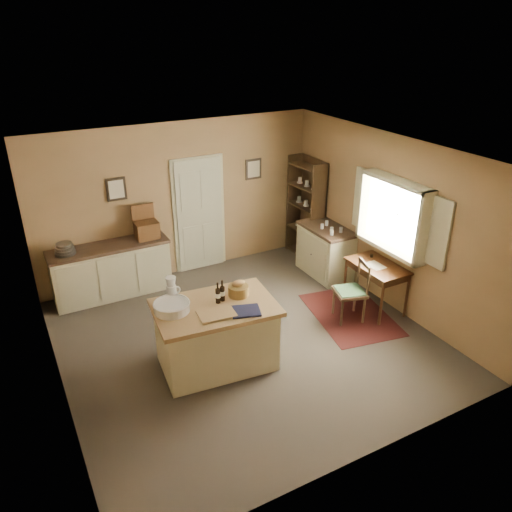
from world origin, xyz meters
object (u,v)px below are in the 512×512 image
at_px(work_island, 215,334).
at_px(sideboard, 112,269).
at_px(right_cabinet, 325,251).
at_px(desk_chair, 350,292).
at_px(writing_desk, 377,270).
at_px(shelving_unit, 308,209).

bearing_deg(work_island, sideboard, 112.11).
relative_size(sideboard, right_cabinet, 1.78).
bearing_deg(desk_chair, right_cabinet, 84.39).
distance_m(work_island, writing_desk, 2.81).
xyz_separation_m(work_island, right_cabinet, (2.80, 1.48, -0.02)).
bearing_deg(sideboard, right_cabinet, -16.35).
distance_m(right_cabinet, shelving_unit, 0.99).
bearing_deg(work_island, shelving_unit, 43.85).
bearing_deg(right_cabinet, desk_chair, -111.51).
height_order(writing_desk, shelving_unit, shelving_unit).
distance_m(writing_desk, desk_chair, 0.60).
bearing_deg(desk_chair, shelving_unit, 88.46).
bearing_deg(shelving_unit, work_island, -141.89).
distance_m(sideboard, shelving_unit, 3.73).
distance_m(work_island, shelving_unit, 3.78).
distance_m(writing_desk, right_cabinet, 1.37).
height_order(sideboard, writing_desk, sideboard).
height_order(work_island, right_cabinet, work_island).
bearing_deg(desk_chair, writing_desk, 22.49).
relative_size(desk_chair, shelving_unit, 0.49).
bearing_deg(work_island, writing_desk, 8.36).
xyz_separation_m(writing_desk, shelving_unit, (0.15, 2.19, 0.28)).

